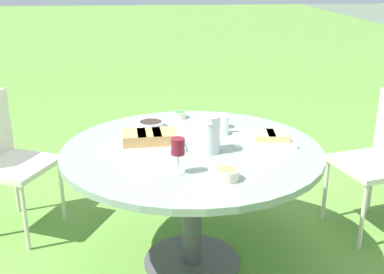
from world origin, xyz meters
The scene contains 13 objects.
ground_plane centered at (0.00, 0.00, 0.00)m, with size 40.00×40.00×0.00m, color #5B8C38.
dining_table centered at (0.00, 0.00, 0.62)m, with size 1.39×1.39×0.72m.
chair_near_left centered at (-0.32, 1.24, 0.52)m, with size 0.53×0.52×0.89m.
chair_near_right centered at (-0.50, -1.15, 0.52)m, with size 0.57×0.56×0.89m.
water_pitcher centered at (0.07, 0.08, 0.82)m, with size 0.13×0.12×0.20m.
wine_glass centered at (0.33, -0.09, 0.84)m, with size 0.07×0.07×0.17m.
platter_bread_main centered at (-0.04, -0.23, 0.75)m, with size 0.28×0.38×0.08m.
platter_charcuterie centered at (-0.05, 0.42, 0.74)m, with size 0.24×0.35×0.06m.
bowl_fries centered at (0.42, 0.12, 0.75)m, with size 0.11×0.11×0.05m.
bowl_salad centered at (-0.54, -0.04, 0.74)m, with size 0.09×0.09×0.04m.
bowl_olives centered at (-0.36, -0.22, 0.74)m, with size 0.16×0.16×0.04m.
cup_water_near centered at (-0.20, 0.20, 0.77)m, with size 0.07×0.07×0.11m.
cup_water_far centered at (-0.32, 0.19, 0.76)m, with size 0.08×0.08×0.09m.
Camera 1 is at (2.40, -0.20, 1.63)m, focal length 45.00 mm.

